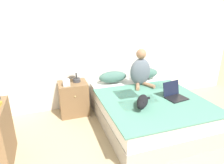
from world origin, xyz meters
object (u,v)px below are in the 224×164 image
(nightstand, at_px, (74,98))
(bookshelf, at_px, (0,136))
(pillow_near, at_px, (113,77))
(pillow_far, at_px, (145,73))
(person_sitting, at_px, (141,70))
(tissue_box, at_px, (66,82))
(bed, at_px, (148,110))
(cat_tabby, at_px, (142,102))
(laptop_open, at_px, (175,95))
(table_lamp, at_px, (76,67))

(nightstand, height_order, bookshelf, bookshelf)
(pillow_near, bearing_deg, nightstand, -175.36)
(pillow_far, distance_m, nightstand, 1.59)
(pillow_far, height_order, person_sitting, person_sitting)
(tissue_box, bearing_deg, bed, -27.19)
(pillow_near, distance_m, nightstand, 0.89)
(tissue_box, height_order, bookshelf, bookshelf)
(cat_tabby, bearing_deg, bed, 172.46)
(laptop_open, distance_m, table_lamp, 1.83)
(table_lamp, bearing_deg, bed, -36.11)
(table_lamp, xyz_separation_m, tissue_box, (-0.20, -0.13, -0.24))
(pillow_near, height_order, nightstand, pillow_near)
(person_sitting, height_order, laptop_open, person_sitting)
(cat_tabby, relative_size, bookshelf, 0.57)
(bed, distance_m, nightstand, 1.42)
(bed, distance_m, bookshelf, 2.31)
(bookshelf, bearing_deg, table_lamp, 41.82)
(nightstand, relative_size, table_lamp, 1.49)
(bed, bearing_deg, pillow_far, 66.40)
(bed, distance_m, laptop_open, 0.54)
(person_sitting, bearing_deg, cat_tabby, -114.09)
(person_sitting, xyz_separation_m, bookshelf, (-2.38, -0.79, -0.42))
(pillow_far, bearing_deg, pillow_near, 180.00)
(pillow_near, xyz_separation_m, cat_tabby, (0.08, -1.17, -0.03))
(table_lamp, bearing_deg, tissue_box, -146.97)
(pillow_near, xyz_separation_m, table_lamp, (-0.74, -0.04, 0.30))
(pillow_near, bearing_deg, table_lamp, -177.27)
(cat_tabby, relative_size, tissue_box, 3.29)
(laptop_open, relative_size, bookshelf, 0.46)
(pillow_far, xyz_separation_m, person_sitting, (-0.27, -0.31, 0.18))
(person_sitting, distance_m, laptop_open, 0.83)
(laptop_open, xyz_separation_m, table_lamp, (-1.48, 1.01, 0.35))
(table_lamp, relative_size, tissue_box, 3.06)
(bed, relative_size, tissue_box, 14.30)
(laptop_open, relative_size, table_lamp, 0.88)
(cat_tabby, distance_m, table_lamp, 1.43)
(laptop_open, distance_m, tissue_box, 1.90)
(laptop_open, height_order, tissue_box, laptop_open)
(laptop_open, bearing_deg, pillow_far, 81.97)
(pillow_far, bearing_deg, nightstand, -177.54)
(table_lamp, xyz_separation_m, bookshelf, (-1.18, -1.06, -0.53))
(cat_tabby, distance_m, nightstand, 1.45)
(cat_tabby, xyz_separation_m, nightstand, (-0.90, 1.10, -0.30))
(nightstand, distance_m, tissue_box, 0.41)
(table_lamp, bearing_deg, pillow_far, 1.37)
(pillow_near, xyz_separation_m, person_sitting, (0.46, -0.31, 0.18))
(person_sitting, relative_size, laptop_open, 1.90)
(pillow_near, distance_m, tissue_box, 0.96)
(person_sitting, xyz_separation_m, tissue_box, (-1.40, 0.14, -0.13))
(laptop_open, xyz_separation_m, nightstand, (-1.57, 0.98, -0.27))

